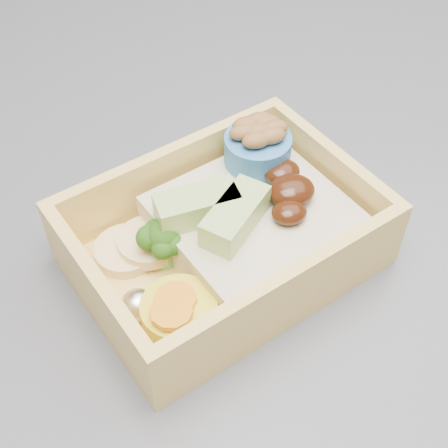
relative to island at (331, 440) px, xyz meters
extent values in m
cube|color=brown|center=(0.00, 0.00, -0.02)|extent=(1.20, 0.80, 0.88)
cube|color=#323237|center=(0.00, 0.00, 0.44)|extent=(1.24, 0.84, 0.04)
cube|color=#EDC461|center=(-0.15, -0.03, 0.46)|extent=(0.22, 0.19, 0.01)
cube|color=#EDC461|center=(-0.17, 0.03, 0.49)|extent=(0.18, 0.07, 0.05)
cube|color=#EDC461|center=(-0.13, -0.09, 0.49)|extent=(0.18, 0.07, 0.05)
cube|color=#EDC461|center=(-0.07, 0.00, 0.49)|extent=(0.05, 0.11, 0.05)
cube|color=#EDC461|center=(-0.24, -0.06, 0.49)|extent=(0.05, 0.11, 0.05)
cube|color=tan|center=(-0.13, -0.02, 0.48)|extent=(0.14, 0.14, 0.03)
ellipsoid|color=black|center=(-0.11, -0.02, 0.50)|extent=(0.04, 0.04, 0.02)
ellipsoid|color=black|center=(-0.10, 0.00, 0.50)|extent=(0.03, 0.03, 0.01)
ellipsoid|color=black|center=(-0.11, -0.04, 0.50)|extent=(0.03, 0.03, 0.01)
cube|color=#A6C969|center=(-0.15, -0.03, 0.51)|extent=(0.05, 0.05, 0.02)
cube|color=#A6C969|center=(-0.17, -0.02, 0.51)|extent=(0.05, 0.03, 0.02)
cylinder|color=#71B561|center=(-0.19, -0.03, 0.48)|extent=(0.01, 0.01, 0.02)
sphere|color=#295B14|center=(-0.19, -0.03, 0.49)|extent=(0.02, 0.02, 0.02)
sphere|color=#295B14|center=(-0.18, -0.02, 0.49)|extent=(0.02, 0.02, 0.02)
sphere|color=#295B14|center=(-0.20, -0.02, 0.49)|extent=(0.02, 0.02, 0.02)
sphere|color=#295B14|center=(-0.19, -0.03, 0.49)|extent=(0.01, 0.01, 0.01)
sphere|color=#295B14|center=(-0.19, -0.03, 0.49)|extent=(0.01, 0.01, 0.01)
sphere|color=#295B14|center=(-0.19, -0.02, 0.49)|extent=(0.01, 0.01, 0.01)
cylinder|color=yellow|center=(-0.19, -0.08, 0.48)|extent=(0.05, 0.05, 0.02)
cylinder|color=orange|center=(-0.19, -0.07, 0.49)|extent=(0.02, 0.02, 0.00)
cylinder|color=orange|center=(-0.20, -0.08, 0.49)|extent=(0.02, 0.02, 0.00)
cylinder|color=#DBBD7E|center=(-0.21, -0.01, 0.47)|extent=(0.04, 0.04, 0.01)
cylinder|color=#DBBD7E|center=(-0.20, -0.01, 0.48)|extent=(0.04, 0.04, 0.01)
ellipsoid|color=silver|center=(-0.19, 0.01, 0.48)|extent=(0.02, 0.02, 0.02)
ellipsoid|color=silver|center=(-0.22, -0.06, 0.48)|extent=(0.02, 0.02, 0.02)
cylinder|color=#3576B6|center=(-0.11, 0.02, 0.51)|extent=(0.05, 0.05, 0.02)
ellipsoid|color=brown|center=(-0.11, 0.02, 0.52)|extent=(0.02, 0.02, 0.01)
ellipsoid|color=brown|center=(-0.11, 0.03, 0.52)|extent=(0.02, 0.02, 0.01)
ellipsoid|color=brown|center=(-0.12, 0.02, 0.52)|extent=(0.02, 0.02, 0.01)
ellipsoid|color=brown|center=(-0.11, 0.01, 0.52)|extent=(0.02, 0.02, 0.01)
ellipsoid|color=brown|center=(-0.12, 0.01, 0.52)|extent=(0.02, 0.02, 0.01)
ellipsoid|color=brown|center=(-0.10, 0.02, 0.52)|extent=(0.02, 0.02, 0.01)
ellipsoid|color=brown|center=(-0.12, 0.03, 0.52)|extent=(0.02, 0.02, 0.01)
ellipsoid|color=brown|center=(-0.11, 0.03, 0.52)|extent=(0.02, 0.02, 0.01)
camera|label=1|loc=(-0.22, -0.28, 0.79)|focal=50.00mm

